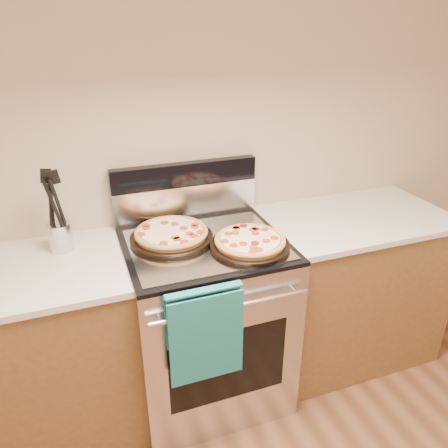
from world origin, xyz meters
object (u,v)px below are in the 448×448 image
object	(u,v)px
pepperoni_pizza_front	(250,242)
utensil_crock	(61,237)
pepperoni_pizza_back	(171,234)
range_body	(206,322)

from	to	relation	value
pepperoni_pizza_front	utensil_crock	world-z (taller)	utensil_crock
pepperoni_pizza_back	utensil_crock	xyz separation A→B (m)	(-0.49, 0.10, 0.02)
pepperoni_pizza_back	pepperoni_pizza_front	bearing A→B (deg)	-31.93
pepperoni_pizza_back	utensil_crock	world-z (taller)	utensil_crock
pepperoni_pizza_front	utensil_crock	bearing A→B (deg)	159.67
pepperoni_pizza_back	pepperoni_pizza_front	xyz separation A→B (m)	(0.32, -0.20, -0.00)
pepperoni_pizza_back	pepperoni_pizza_front	world-z (taller)	pepperoni_pizza_back
range_body	pepperoni_pizza_back	world-z (taller)	pepperoni_pizza_back
range_body	pepperoni_pizza_front	size ratio (longest dim) A/B	2.46
pepperoni_pizza_back	utensil_crock	bearing A→B (deg)	168.33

